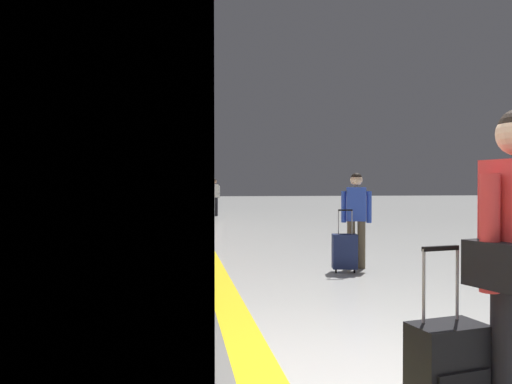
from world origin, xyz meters
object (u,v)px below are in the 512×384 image
high_speed_train (104,128)px  suitcase_near (345,251)px  passenger_mid (214,194)px  passenger_near (356,213)px  rolling_suitcase_foreground (448,381)px  suitcase_mid (207,209)px

high_speed_train → suitcase_near: bearing=-33.5°
suitcase_near → passenger_mid: passenger_mid is taller
passenger_near → high_speed_train: bearing=151.7°
passenger_near → suitcase_near: (-0.32, -0.32, -0.58)m
rolling_suitcase_foreground → passenger_mid: (0.25, 18.85, 0.63)m
high_speed_train → passenger_near: high_speed_train is taller
high_speed_train → rolling_suitcase_foreground: high_speed_train is taller
high_speed_train → passenger_mid: high_speed_train is taller
rolling_suitcase_foreground → passenger_mid: size_ratio=0.61×
suitcase_near → passenger_mid: 14.14m
suitcase_near → suitcase_mid: size_ratio=1.69×
rolling_suitcase_foreground → suitcase_mid: (-0.07, 18.74, -0.03)m
passenger_near → suitcase_mid: passenger_near is taller
rolling_suitcase_foreground → suitcase_mid: bearing=90.2°
suitcase_near → passenger_mid: size_ratio=0.58×
passenger_mid → suitcase_mid: (-0.32, -0.11, -0.66)m
passenger_near → suitcase_near: 0.74m
high_speed_train → passenger_mid: size_ratio=16.06×
suitcase_near → passenger_near: bearing=45.3°
suitcase_mid → passenger_near: bearing=-83.3°
suitcase_mid → suitcase_near: bearing=-84.8°
high_speed_train → passenger_near: 5.16m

